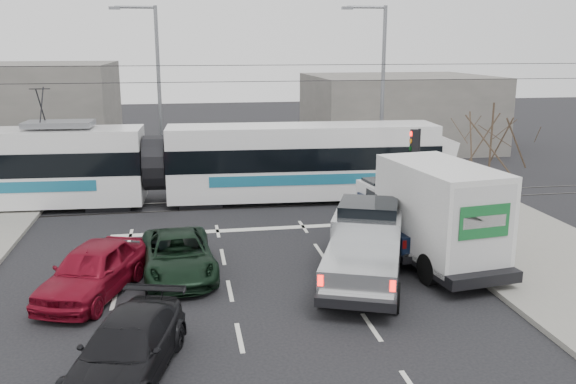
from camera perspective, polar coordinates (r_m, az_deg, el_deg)
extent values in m
plane|color=black|center=(18.47, -0.13, -8.88)|extent=(120.00, 120.00, 0.00)
cube|color=gray|center=(21.75, 24.10, -6.37)|extent=(6.00, 60.00, 0.15)
cube|color=#33302D|center=(27.88, -3.62, -1.07)|extent=(60.00, 1.60, 0.03)
cube|color=slate|center=(43.68, 10.18, 7.42)|extent=(12.00, 10.00, 5.00)
cylinder|color=#47382B|center=(22.67, 18.03, -1.22)|extent=(0.14, 0.14, 2.75)
cylinder|color=#47382B|center=(22.19, 18.51, 5.04)|extent=(0.07, 0.07, 2.25)
cylinder|color=black|center=(25.69, 12.01, 1.83)|extent=(0.12, 0.12, 3.60)
cube|color=black|center=(25.38, 11.74, 4.69)|extent=(0.28, 0.28, 0.95)
cylinder|color=#FF0C07|center=(25.29, 11.45, 5.36)|extent=(0.06, 0.20, 0.20)
cylinder|color=orange|center=(25.33, 11.42, 4.69)|extent=(0.06, 0.20, 0.20)
cylinder|color=#05330C|center=(25.38, 11.39, 4.02)|extent=(0.06, 0.20, 0.20)
cube|color=white|center=(25.45, 12.15, 2.86)|extent=(0.02, 0.30, 0.40)
cylinder|color=slate|center=(32.62, 8.82, 8.95)|extent=(0.20, 0.20, 9.00)
cylinder|color=slate|center=(32.26, 7.36, 16.78)|extent=(2.00, 0.14, 0.14)
cube|color=slate|center=(31.98, 5.57, 16.76)|extent=(0.55, 0.25, 0.14)
cylinder|color=slate|center=(32.93, -11.94, 8.87)|extent=(0.20, 0.20, 9.00)
cylinder|color=slate|center=(32.93, -14.14, 16.42)|extent=(2.00, 0.14, 0.14)
cube|color=slate|center=(33.01, -15.93, 16.22)|extent=(0.55, 0.25, 0.14)
cylinder|color=black|center=(27.01, -3.79, 10.27)|extent=(60.00, 0.03, 0.03)
cylinder|color=black|center=(26.98, -3.82, 11.75)|extent=(60.00, 0.03, 0.03)
cube|color=white|center=(29.46, -25.24, 0.38)|extent=(12.38, 3.20, 1.49)
cube|color=white|center=(28.23, 1.36, 1.17)|extent=(12.38, 3.20, 1.49)
cube|color=black|center=(28.00, 1.37, 3.47)|extent=(12.44, 3.23, 1.01)
cube|color=white|center=(27.86, 1.39, 5.32)|extent=(12.37, 3.09, 0.95)
cube|color=#196380|center=(26.92, 1.76, 1.14)|extent=(8.57, 0.46, 0.47)
cylinder|color=black|center=(27.88, -12.33, 2.69)|extent=(1.08, 2.51, 2.47)
cube|color=slate|center=(28.27, -20.65, 5.98)|extent=(2.93, 1.69, 0.24)
cube|color=black|center=(28.52, -16.15, -0.92)|extent=(2.01, 2.28, 0.34)
cube|color=black|center=(28.14, -8.09, -0.70)|extent=(2.01, 2.28, 0.34)
cube|color=black|center=(29.07, 7.87, -0.23)|extent=(2.01, 2.28, 0.34)
cube|color=black|center=(18.73, 7.15, -6.76)|extent=(4.19, 6.46, 0.26)
cube|color=silver|center=(19.53, 7.47, -3.62)|extent=(2.86, 3.14, 1.21)
cube|color=black|center=(19.46, 7.55, -1.75)|extent=(2.34, 2.36, 0.58)
cube|color=silver|center=(21.00, 7.75, -3.08)|extent=(2.27, 1.76, 0.58)
cube|color=silver|center=(17.32, 6.84, -6.98)|extent=(2.93, 3.32, 0.69)
cube|color=silver|center=(15.96, 6.32, -9.92)|extent=(1.88, 0.88, 0.19)
cube|color=#FF0C07|center=(16.02, 3.06, -8.25)|extent=(0.17, 0.13, 0.30)
cube|color=#FF0C07|center=(15.88, 9.77, -8.64)|extent=(0.17, 0.13, 0.30)
cylinder|color=black|center=(20.70, 4.89, -5.16)|extent=(0.58, 0.89, 0.84)
cylinder|color=black|center=(20.59, 10.28, -5.44)|extent=(0.58, 0.89, 0.84)
cylinder|color=black|center=(17.07, 3.32, -9.32)|extent=(0.58, 0.89, 0.84)
cylinder|color=black|center=(16.93, 9.93, -9.71)|extent=(0.58, 0.89, 0.84)
cube|color=black|center=(20.99, 12.83, -4.87)|extent=(3.23, 7.06, 0.34)
cube|color=white|center=(22.92, 9.70, -0.99)|extent=(2.42, 1.92, 1.56)
cube|color=black|center=(22.90, 9.60, 0.51)|extent=(2.04, 1.34, 0.58)
cube|color=silver|center=(20.02, 14.03, -1.54)|extent=(2.94, 4.90, 2.87)
cube|color=silver|center=(18.19, 17.79, -3.33)|extent=(2.04, 0.33, 2.53)
cube|color=#155E2A|center=(18.09, 17.93, -2.67)|extent=(1.62, 0.24, 0.98)
cube|color=black|center=(18.51, 17.84, -8.06)|extent=(2.12, 0.52, 0.18)
cylinder|color=black|center=(22.38, 7.73, -3.74)|extent=(0.41, 0.91, 0.88)
cylinder|color=black|center=(23.31, 12.32, -3.23)|extent=(0.41, 0.91, 0.88)
cylinder|color=black|center=(18.96, 13.03, -7.06)|extent=(0.42, 1.00, 0.97)
cylinder|color=black|center=(20.04, 18.14, -6.25)|extent=(0.42, 1.00, 0.97)
cube|color=black|center=(21.77, 10.24, -4.10)|extent=(2.09, 4.87, 0.24)
cube|color=black|center=(22.33, 9.42, -1.83)|extent=(1.86, 2.11, 1.09)
cube|color=black|center=(22.27, 9.38, -0.35)|extent=(1.59, 1.53, 0.52)
cube|color=black|center=(23.40, 8.31, -1.62)|extent=(1.73, 0.97, 0.52)
cube|color=black|center=(20.75, 11.45, -3.94)|extent=(1.87, 2.26, 0.62)
cube|color=silver|center=(19.78, 12.94, -5.68)|extent=(1.63, 0.28, 0.17)
cube|color=#590505|center=(19.42, 10.82, -4.84)|extent=(0.14, 0.09, 0.27)
cube|color=#590505|center=(20.10, 14.85, -4.43)|extent=(0.14, 0.09, 0.27)
cylinder|color=black|center=(22.85, 6.82, -3.49)|extent=(0.32, 0.78, 0.76)
cylinder|color=black|center=(23.46, 10.53, -3.18)|extent=(0.32, 0.78, 0.76)
cylinder|color=black|center=(20.18, 9.86, -5.94)|extent=(0.32, 0.78, 0.76)
cylinder|color=black|center=(20.86, 13.96, -5.49)|extent=(0.32, 0.78, 0.76)
imported|color=black|center=(19.50, -10.23, -5.82)|extent=(2.49, 4.82, 1.30)
imported|color=maroon|center=(18.51, -17.82, -6.98)|extent=(3.22, 4.83, 1.53)
imported|color=black|center=(14.09, -14.84, -14.00)|extent=(2.92, 4.77, 1.29)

